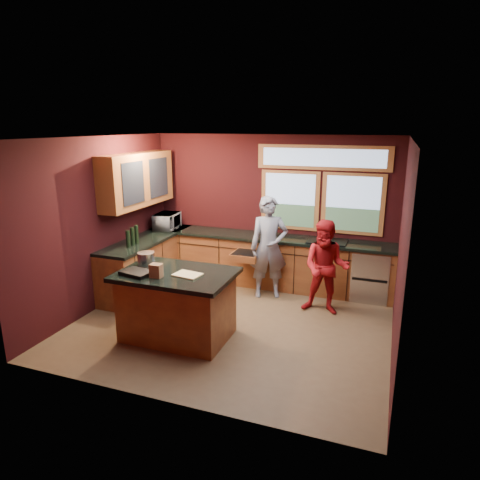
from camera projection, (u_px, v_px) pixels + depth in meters
The scene contains 14 objects.
floor at pixel (233, 323), 6.40m from camera, with size 4.50×4.50×0.00m, color brown.
room_shell at pixel (203, 198), 6.41m from camera, with size 4.52×4.02×2.71m.
back_counter at pixel (276, 261), 7.75m from camera, with size 4.50×0.64×0.93m.
left_counter at pixel (148, 262), 7.69m from camera, with size 0.64×2.30×0.93m.
island at pixel (177, 305), 5.87m from camera, with size 1.55×1.05×0.95m.
person_grey at pixel (269, 247), 7.18m from camera, with size 0.63×0.42×1.74m, color slate.
person_red at pixel (326, 268), 6.57m from camera, with size 0.72×0.56×1.49m, color #9F1216.
microwave at pixel (167, 221), 8.14m from camera, with size 0.55×0.37×0.31m, color #999999.
potted_plant at pixel (327, 231), 7.34m from camera, with size 0.30×0.26×0.34m, color #999999.
paper_towel at pixel (271, 229), 7.63m from camera, with size 0.12×0.12×0.28m, color white.
cutting_board at pixel (188, 275), 5.63m from camera, with size 0.35×0.25×0.02m, color tan.
stock_pot at pixel (146, 259), 6.04m from camera, with size 0.24×0.24×0.18m, color #A9A9AE.
paper_bag at pixel (156, 271), 5.55m from camera, with size 0.15×0.12×0.18m, color brown.
black_tray at pixel (137, 273), 5.66m from camera, with size 0.40×0.28×0.05m, color black.
Camera 1 is at (2.10, -5.46, 2.88)m, focal length 32.00 mm.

